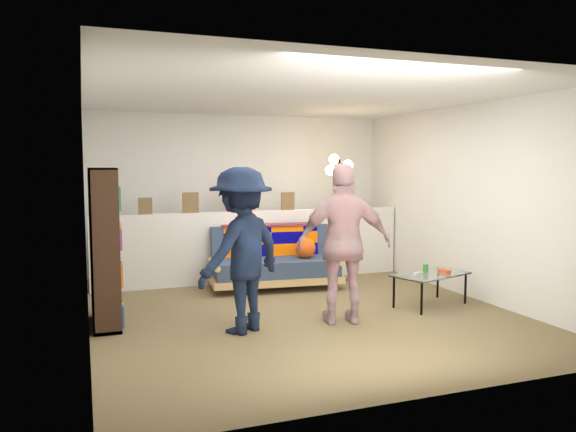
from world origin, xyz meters
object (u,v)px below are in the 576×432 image
object	(u,v)px
bookshelf	(104,252)
coffee_table	(431,276)
futon_sofa	(275,262)
person_right	(344,244)
floor_lamp	(338,191)
person_left	(241,250)

from	to	relation	value
bookshelf	coffee_table	xyz separation A→B (m)	(3.62, -0.48, -0.40)
futon_sofa	bookshelf	xyz separation A→B (m)	(-2.23, -1.09, 0.41)
futon_sofa	person_right	xyz separation A→B (m)	(0.12, -1.87, 0.49)
coffee_table	floor_lamp	xyz separation A→B (m)	(-0.41, 1.71, 0.92)
futon_sofa	floor_lamp	bearing A→B (deg)	7.98
coffee_table	person_right	xyz separation A→B (m)	(-1.27, -0.31, 0.48)
futon_sofa	person_left	xyz separation A→B (m)	(-0.97, -1.79, 0.47)
bookshelf	person_left	world-z (taller)	person_left
futon_sofa	person_right	distance (m)	1.94
futon_sofa	bookshelf	size ratio (longest dim) A/B	1.11
floor_lamp	futon_sofa	bearing A→B (deg)	-172.02
person_left	person_right	world-z (taller)	person_right
floor_lamp	coffee_table	bearing A→B (deg)	-76.57
futon_sofa	coffee_table	bearing A→B (deg)	-48.39
bookshelf	floor_lamp	bearing A→B (deg)	20.96
futon_sofa	person_left	size ratio (longest dim) A/B	1.10
person_left	bookshelf	bearing A→B (deg)	-61.24
coffee_table	floor_lamp	distance (m)	1.98
person_left	person_right	xyz separation A→B (m)	(1.08, -0.08, 0.02)
bookshelf	coffee_table	distance (m)	3.67
coffee_table	person_right	distance (m)	1.39
floor_lamp	person_right	world-z (taller)	floor_lamp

